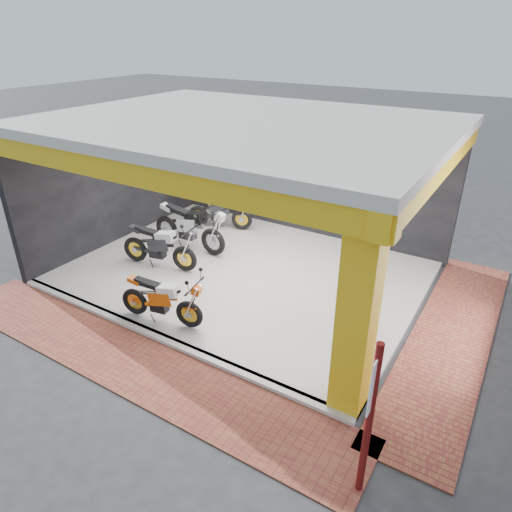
{
  "coord_description": "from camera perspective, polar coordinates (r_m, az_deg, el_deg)",
  "views": [
    {
      "loc": [
        5.37,
        -6.1,
        5.41
      ],
      "look_at": [
        0.66,
        1.5,
        0.9
      ],
      "focal_mm": 32.0,
      "sensor_mm": 36.0,
      "label": 1
    }
  ],
  "objects": [
    {
      "name": "moto_row_a",
      "position": [
        10.89,
        -9.03,
        1.14
      ],
      "size": [
        2.26,
        1.17,
        1.32
      ],
      "primitive_type": null,
      "rotation": [
        0.0,
        0.0,
        0.18
      ],
      "color": "black",
      "rests_on": "showroom_floor"
    },
    {
      "name": "paver_front",
      "position": [
        8.74,
        -15.6,
        -12.52
      ],
      "size": [
        9.0,
        1.4,
        0.03
      ],
      "primitive_type": "cube",
      "color": "brown",
      "rests_on": "ground"
    },
    {
      "name": "moto_row_b",
      "position": [
        11.57,
        -5.46,
        3.37
      ],
      "size": [
        2.43,
        0.91,
        1.48
      ],
      "primitive_type": null,
      "rotation": [
        0.0,
        0.0,
        -0.01
      ],
      "color": "#B3B7BC",
      "rests_on": "showroom_floor"
    },
    {
      "name": "moto_hero",
      "position": [
        8.87,
        -8.45,
        -5.71
      ],
      "size": [
        2.03,
        1.05,
        1.18
      ],
      "primitive_type": null,
      "rotation": [
        0.0,
        0.0,
        0.18
      ],
      "color": "#D64F09",
      "rests_on": "showroom_floor"
    },
    {
      "name": "moto_row_c",
      "position": [
        13.11,
        -1.8,
        5.8
      ],
      "size": [
        2.17,
        1.4,
        1.25
      ],
      "primitive_type": null,
      "rotation": [
        0.0,
        0.0,
        0.34
      ],
      "color": "black",
      "rests_on": "showroom_floor"
    },
    {
      "name": "ground",
      "position": [
        9.76,
        -7.99,
        -7.18
      ],
      "size": [
        80.0,
        80.0,
        0.0
      ],
      "primitive_type": "plane",
      "color": "#2D2D30",
      "rests_on": "ground"
    },
    {
      "name": "left_wall",
      "position": [
        12.99,
        -17.12,
        9.22
      ],
      "size": [
        0.2,
        6.2,
        3.5
      ],
      "primitive_type": "cube",
      "color": "black",
      "rests_on": "ground"
    },
    {
      "name": "floor_kerb",
      "position": [
        9.13,
        -12.09,
        -9.87
      ],
      "size": [
        8.0,
        0.2,
        0.1
      ],
      "primitive_type": "cube",
      "color": "white",
      "rests_on": "ground"
    },
    {
      "name": "showroom_ceiling",
      "position": [
        9.89,
        -1.76,
        16.21
      ],
      "size": [
        8.4,
        6.4,
        0.2
      ],
      "primitive_type": "cube",
      "color": "beige",
      "rests_on": "corner_column"
    },
    {
      "name": "signpost",
      "position": [
        5.85,
        14.01,
        -18.89
      ],
      "size": [
        0.09,
        0.33,
        2.37
      ],
      "rotation": [
        0.0,
        0.0,
        -0.0
      ],
      "color": "#5B0E0D",
      "rests_on": "ground"
    },
    {
      "name": "header_beam_front",
      "position": [
        7.7,
        -14.3,
        10.05
      ],
      "size": [
        8.4,
        0.3,
        0.4
      ],
      "primitive_type": "cube",
      "color": "gold",
      "rests_on": "corner_column"
    },
    {
      "name": "corner_column",
      "position": [
        6.68,
        12.59,
        -7.17
      ],
      "size": [
        0.5,
        0.5,
        3.5
      ],
      "primitive_type": "cube",
      "color": "gold",
      "rests_on": "ground"
    },
    {
      "name": "header_beam_right",
      "position": [
        8.48,
        21.88,
        10.48
      ],
      "size": [
        0.3,
        6.4,
        0.4
      ],
      "primitive_type": "cube",
      "color": "gold",
      "rests_on": "corner_column"
    },
    {
      "name": "paver_right",
      "position": [
        9.75,
        23.19,
        -9.33
      ],
      "size": [
        1.4,
        7.0,
        0.03
      ],
      "primitive_type": "cube",
      "color": "brown",
      "rests_on": "ground"
    },
    {
      "name": "showroom_floor",
      "position": [
        11.1,
        -1.5,
        -2.12
      ],
      "size": [
        8.0,
        6.0,
        0.1
      ],
      "primitive_type": "cube",
      "color": "white",
      "rests_on": "ground"
    },
    {
      "name": "back_wall",
      "position": [
        12.95,
        6.05,
        10.2
      ],
      "size": [
        8.2,
        0.2,
        3.5
      ],
      "primitive_type": "cube",
      "color": "black",
      "rests_on": "ground"
    }
  ]
}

